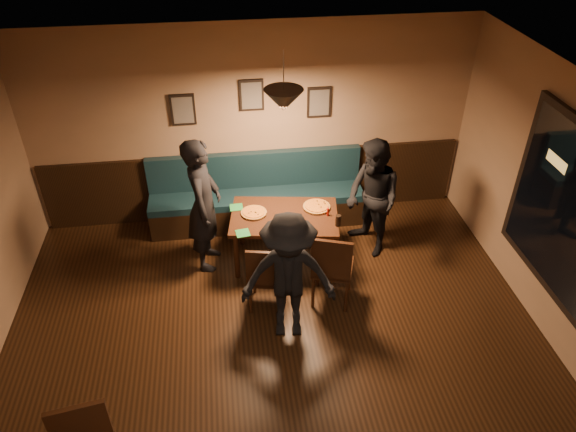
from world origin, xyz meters
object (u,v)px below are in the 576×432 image
Objects in this scene: soda_glass at (338,221)px; diner_right at (373,199)px; tabasco_bottle at (328,211)px; chair_near_right at (333,266)px; chair_near_left at (267,274)px; diner_front at (289,278)px; diner_left at (204,205)px; booth_bench at (257,193)px; dining_table at (284,238)px.

diner_right is at bearing 36.37° from soda_glass.
chair_near_right is at bearing -95.83° from tabasco_bottle.
tabasco_bottle is at bearing 110.18° from soda_glass.
chair_near_left is at bearing -152.39° from soda_glass.
chair_near_right is at bearing -107.30° from soda_glass.
chair_near_left is at bearing 118.31° from diner_front.
chair_near_left reaches higher than tabasco_bottle.
chair_near_right is 1.75m from diner_left.
diner_right reaches higher than chair_near_right.
diner_front is (0.16, -2.14, 0.29)m from booth_bench.
diner_right is at bearing -29.17° from booth_bench.
tabasco_bottle is at bearing 66.75° from diner_front.
diner_front reaches higher than booth_bench.
booth_bench reaches higher than tabasco_bottle.
soda_glass is at bearing -17.00° from dining_table.
diner_left is (-0.68, 0.88, 0.43)m from chair_near_left.
tabasco_bottle is (0.07, 0.72, 0.27)m from chair_near_right.
diner_right is 0.64m from tabasco_bottle.
soda_glass is at bearing -94.76° from diner_left.
soda_glass is at bearing -74.89° from diner_right.
dining_table is 9.13× the size of soda_glass.
soda_glass is (0.62, -0.30, 0.43)m from dining_table.
soda_glass is 1.11× the size of tabasco_bottle.
tabasco_bottle is (0.81, -0.97, 0.28)m from booth_bench.
booth_bench is at bearing -32.66° from diner_left.
booth_bench is 3.20× the size of chair_near_left.
diner_front is at bearing -123.43° from chair_near_right.
chair_near_right is 0.64× the size of diner_right.
chair_near_right is 0.78m from tabasco_bottle.
diner_front is 11.92× the size of tabasco_bottle.
soda_glass is (0.16, 0.50, 0.28)m from chair_near_right.
dining_table is at bearing 154.34° from soda_glass.
diner_left reaches higher than dining_table.
tabasco_bottle is (0.85, 0.71, 0.31)m from chair_near_left.
diner_left is at bearing -131.83° from booth_bench.
diner_front is (0.19, -0.46, 0.32)m from chair_near_left.
chair_near_left is at bearing -91.14° from booth_bench.
booth_bench is 22.71× the size of tabasco_bottle.
dining_table is at bearing -106.54° from diner_right.
diner_right is 1.02× the size of diner_front.
soda_glass is at bearing -53.11° from booth_bench.
soda_glass reaches higher than tabasco_bottle.
chair_near_right is (0.77, -0.02, 0.04)m from chair_near_left.
dining_table is 1.30× the size of chair_near_right.
chair_near_right is at bearing -51.11° from dining_table.
diner_front reaches higher than soda_glass.
booth_bench is at bearing 115.68° from dining_table.
diner_right is at bearing 43.14° from chair_near_left.
chair_near_right reaches higher than dining_table.
booth_bench is 1.90× the size of diner_front.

